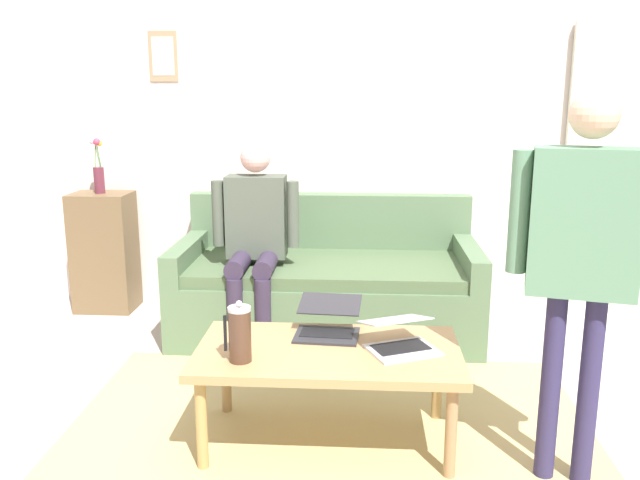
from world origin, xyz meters
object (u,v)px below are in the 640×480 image
(couch, at_px, (327,287))
(person_seated, at_px, (255,232))
(side_shelf, at_px, (105,252))
(person_standing, at_px, (583,241))
(french_press, at_px, (240,334))
(laptop_center, at_px, (400,339))
(laptop_left, at_px, (328,324))
(coffee_table, at_px, (328,358))
(interior_door, at_px, (623,173))
(flower_vase, at_px, (99,172))

(couch, bearing_deg, person_seated, 27.25)
(side_shelf, xyz_separation_m, person_standing, (-2.74, 2.03, 0.59))
(person_seated, bearing_deg, french_press, 96.41)
(laptop_center, distance_m, side_shelf, 2.72)
(laptop_center, bearing_deg, person_standing, 159.49)
(laptop_left, height_order, side_shelf, side_shelf)
(coffee_table, xyz_separation_m, laptop_center, (-0.32, -0.02, 0.09))
(laptop_left, bearing_deg, person_seated, -63.35)
(french_press, relative_size, side_shelf, 0.31)
(coffee_table, distance_m, person_standing, 1.20)
(interior_door, height_order, french_press, interior_door)
(laptop_left, xyz_separation_m, side_shelf, (1.73, -1.60, -0.07))
(flower_vase, bearing_deg, coffee_table, 134.14)
(interior_door, height_order, laptop_center, interior_door)
(coffee_table, xyz_separation_m, person_standing, (-1.00, 0.23, 0.62))
(coffee_table, bearing_deg, couch, -86.71)
(couch, bearing_deg, coffee_table, 93.29)
(couch, xyz_separation_m, person_seated, (0.44, 0.23, 0.42))
(french_press, bearing_deg, couch, -100.12)
(couch, relative_size, flower_vase, 5.00)
(couch, distance_m, side_shelf, 1.69)
(person_seated, bearing_deg, flower_vase, -25.21)
(coffee_table, xyz_separation_m, person_seated, (0.52, -1.22, 0.32))
(side_shelf, bearing_deg, flower_vase, 106.07)
(coffee_table, bearing_deg, side_shelf, -45.89)
(laptop_left, xyz_separation_m, laptop_center, (-0.33, 0.18, -0.00))
(couch, relative_size, person_standing, 1.23)
(coffee_table, relative_size, person_seated, 0.93)
(flower_vase, bearing_deg, interior_door, -177.02)
(flower_vase, relative_size, person_standing, 0.25)
(interior_door, bearing_deg, flower_vase, 2.98)
(couch, xyz_separation_m, laptop_center, (-0.40, 1.43, 0.20))
(laptop_center, xyz_separation_m, flower_vase, (2.06, -1.77, 0.52))
(interior_door, xyz_separation_m, couch, (2.07, 0.54, -0.72))
(coffee_table, relative_size, side_shelf, 1.37)
(french_press, bearing_deg, interior_door, -137.68)
(laptop_left, xyz_separation_m, flower_vase, (1.73, -1.59, 0.52))
(flower_vase, bearing_deg, person_standing, 143.52)
(laptop_center, distance_m, flower_vase, 2.76)
(laptop_center, relative_size, side_shelf, 0.46)
(laptop_center, bearing_deg, french_press, 14.57)
(laptop_left, height_order, person_standing, person_standing)
(laptop_center, bearing_deg, person_seated, -54.81)
(couch, height_order, french_press, couch)
(couch, relative_size, french_press, 7.22)
(coffee_table, distance_m, side_shelf, 2.50)
(person_standing, bearing_deg, coffee_table, -13.19)
(couch, xyz_separation_m, side_shelf, (1.65, -0.35, 0.13))
(flower_vase, height_order, person_standing, person_standing)
(interior_door, distance_m, coffee_table, 2.87)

